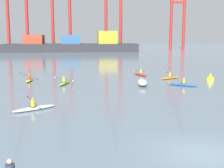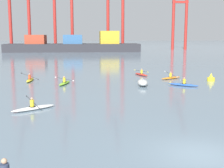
% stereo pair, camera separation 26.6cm
% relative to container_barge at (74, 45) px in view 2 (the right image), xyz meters
% --- Properties ---
extents(ground_plane, '(800.00, 800.00, 0.00)m').
position_rel_container_barge_xyz_m(ground_plane, '(8.63, -97.51, -2.31)').
color(ground_plane, slate).
extents(container_barge, '(47.32, 11.36, 7.34)m').
position_rel_container_barge_xyz_m(container_barge, '(0.00, 0.00, 0.00)').
color(container_barge, '#28282D').
rests_on(container_barge, ground).
extents(gantry_crane_west_mid, '(7.92, 15.18, 38.87)m').
position_rel_container_barge_xyz_m(gantry_crane_west_mid, '(-4.44, 11.88, 16.49)').
color(gantry_crane_west_mid, maroon).
rests_on(gantry_crane_west_mid, ground).
extents(gantry_crane_east_mid, '(7.07, 18.35, 37.16)m').
position_rel_container_barge_xyz_m(gantry_crane_east_mid, '(15.91, 9.65, 16.83)').
color(gantry_crane_east_mid, maroon).
rests_on(gantry_crane_east_mid, ground).
extents(gantry_crane_east, '(6.58, 16.06, 32.60)m').
position_rel_container_barge_xyz_m(gantry_crane_east, '(42.58, 12.06, 13.40)').
color(gantry_crane_east, maroon).
rests_on(gantry_crane_east, ground).
extents(capsized_dinghy, '(1.38, 2.70, 0.76)m').
position_rel_container_barge_xyz_m(capsized_dinghy, '(9.78, -77.88, -1.96)').
color(capsized_dinghy, beige).
rests_on(capsized_dinghy, ground).
extents(channel_buoy, '(0.90, 0.90, 1.00)m').
position_rel_container_barge_xyz_m(channel_buoy, '(18.72, -75.22, -1.95)').
color(channel_buoy, yellow).
rests_on(channel_buoy, ground).
extents(kayak_orange, '(3.20, 2.32, 0.95)m').
position_rel_container_barge_xyz_m(kayak_orange, '(14.46, -72.80, -2.13)').
color(kayak_orange, orange).
rests_on(kayak_orange, ground).
extents(kayak_lime, '(2.20, 3.44, 0.95)m').
position_rel_container_barge_xyz_m(kayak_lime, '(1.16, -75.97, -2.13)').
color(kayak_lime, '#7ABC2D').
rests_on(kayak_lime, ground).
extents(kayak_white, '(3.14, 2.43, 0.97)m').
position_rel_container_barge_xyz_m(kayak_white, '(-0.38, -88.05, -2.13)').
color(kayak_white, silver).
rests_on(kayak_white, ground).
extents(kayak_yellow, '(2.16, 3.40, 1.08)m').
position_rel_container_barge_xyz_m(kayak_yellow, '(-3.20, -73.11, -2.13)').
color(kayak_yellow, yellow).
rests_on(kayak_yellow, ground).
extents(kayak_blue, '(3.09, 2.50, 0.95)m').
position_rel_container_barge_xyz_m(kayak_blue, '(14.22, -78.39, -2.13)').
color(kayak_blue, '#2856B2').
rests_on(kayak_blue, ground).
extents(kayak_red, '(2.16, 3.42, 0.95)m').
position_rel_container_barge_xyz_m(kayak_red, '(11.34, -68.96, -2.13)').
color(kayak_red, red).
rests_on(kayak_red, ground).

